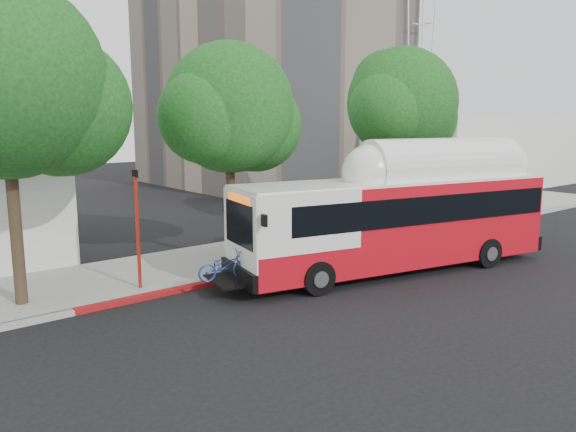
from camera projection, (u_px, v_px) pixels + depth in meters
name	position (u px, v px, depth m)	size (l,w,h in m)	color
ground	(358.00, 293.00, 18.57)	(120.00, 120.00, 0.00)	black
sidewalk	(245.00, 255.00, 23.51)	(60.00, 5.00, 0.15)	gray
curb_strip	(284.00, 267.00, 21.53)	(60.00, 0.30, 0.15)	gray
red_curb_segment	(218.00, 281.00, 19.65)	(10.00, 0.32, 0.16)	maroon
street_tree_left	(21.00, 87.00, 16.35)	(6.67, 5.80, 9.74)	#2D2116
street_tree_mid	(237.00, 113.00, 21.81)	(5.75, 5.00, 8.62)	#2D2116
street_tree_right	(407.00, 108.00, 27.87)	(6.21, 5.40, 9.18)	#2D2116
horizon_block	(463.00, 150.00, 49.00)	(20.00, 12.00, 6.00)	silver
transit_bus	(397.00, 222.00, 21.04)	(13.70, 5.30, 3.99)	red
signal_pole	(138.00, 230.00, 18.33)	(0.12, 0.39, 4.08)	#A81E12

